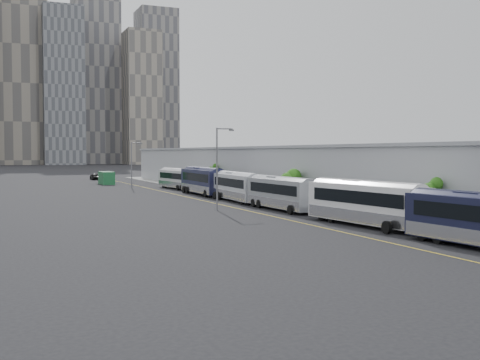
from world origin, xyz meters
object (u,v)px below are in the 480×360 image
bus_4 (237,189)px  shipping_container (106,178)px  street_lamp_far (133,161)px  bus_5 (203,183)px  suv (97,177)px  bus_2 (366,207)px  bus_3 (282,196)px  street_lamp_near (219,163)px  bus_6 (177,180)px

bus_4 → shipping_container: bearing=102.3°
street_lamp_far → shipping_container: size_ratio=1.42×
shipping_container → bus_5: bearing=-77.6°
bus_4 → bus_5: (-0.12, 13.02, 0.13)m
street_lamp_far → suv: size_ratio=1.58×
bus_5 → suv: size_ratio=2.73×
suv → bus_2: bearing=-86.9°
suv → bus_3: bearing=-86.3°
bus_2 → bus_3: bus_2 is taller
street_lamp_near → suv: (-0.30, 78.91, -4.48)m
bus_4 → suv: bus_4 is taller
bus_2 → suv: bearing=88.8°
street_lamp_far → suv: (-0.68, 34.84, -4.02)m
street_lamp_near → shipping_container: size_ratio=1.58×
street_lamp_near → bus_2: bearing=-69.7°
bus_4 → bus_5: bus_5 is taller
bus_4 → bus_5: 13.02m
street_lamp_near → bus_3: bearing=-21.1°
bus_5 → bus_6: (0.57, 15.53, -0.24)m
bus_5 → street_lamp_far: size_ratio=1.72×
bus_3 → bus_5: (-0.04, 25.88, 0.17)m
bus_2 → bus_3: 15.52m
suv → bus_5: bearing=-84.1°
bus_3 → bus_6: (0.53, 41.41, -0.07)m
bus_6 → suv: size_ratio=2.38×
bus_4 → street_lamp_near: (-6.49, -10.38, 3.60)m
street_lamp_near → suv: street_lamp_near is taller
bus_2 → shipping_container: size_ratio=2.36×
street_lamp_far → bus_6: bearing=-38.1°
suv → bus_6: bearing=-80.7°
bus_2 → suv: 97.16m
bus_3 → shipping_container: bearing=96.7°
bus_3 → bus_2: bearing=-89.9°
bus_2 → shipping_container: 76.98m
bus_4 → suv: size_ratio=2.54×
bus_5 → street_lamp_near: street_lamp_near is taller
bus_4 → street_lamp_far: 34.38m
bus_2 → bus_5: 41.40m
bus_5 → bus_6: bus_5 is taller
bus_2 → suv: size_ratio=2.63×
bus_5 → street_lamp_far: bearing=107.1°
bus_5 → bus_6: bearing=88.8°
street_lamp_far → bus_2: bearing=-84.2°
street_lamp_near → street_lamp_far: (0.38, 44.07, -0.46)m
bus_3 → bus_6: bearing=88.4°
street_lamp_near → suv: 79.04m
bus_2 → bus_5: (-0.30, 41.40, 0.08)m
bus_3 → shipping_container: bus_3 is taller
bus_2 → bus_4: 28.38m
bus_5 → bus_6: 15.54m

